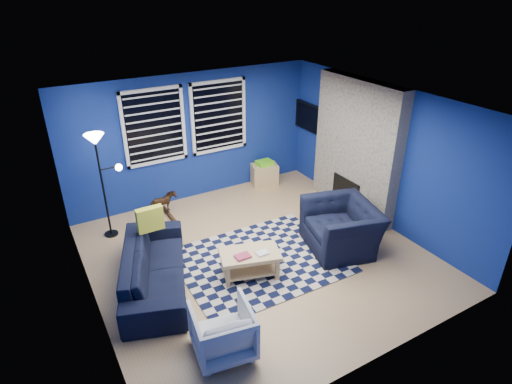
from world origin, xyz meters
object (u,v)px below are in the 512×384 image
(tv, at_px, (311,118))
(rocking_horse, at_px, (163,204))
(armchair_bent, at_px, (223,331))
(coffee_table, at_px, (250,259))
(floor_lamp, at_px, (98,154))
(armchair_big, at_px, (341,227))
(cabinet, at_px, (264,174))
(sofa, at_px, (154,267))

(tv, height_order, rocking_horse, tv)
(armchair_bent, height_order, coffee_table, armchair_bent)
(armchair_bent, bearing_deg, floor_lamp, -71.47)
(armchair_big, distance_m, floor_lamp, 4.10)
(armchair_big, bearing_deg, tv, 169.81)
(rocking_horse, xyz_separation_m, coffee_table, (0.54, -2.34, 0.02))
(tv, distance_m, cabinet, 1.53)
(tv, xyz_separation_m, rocking_horse, (-3.35, -0.04, -1.11))
(coffee_table, xyz_separation_m, cabinet, (1.84, 2.63, -0.06))
(armchair_bent, relative_size, cabinet, 1.16)
(floor_lamp, bearing_deg, coffee_table, -55.58)
(armchair_bent, bearing_deg, coffee_table, -122.44)
(sofa, height_order, armchair_big, armchair_big)
(rocking_horse, xyz_separation_m, cabinet, (2.38, 0.29, -0.05))
(tv, relative_size, cabinet, 1.63)
(sofa, bearing_deg, rocking_horse, -3.18)
(cabinet, relative_size, floor_lamp, 0.33)
(armchair_bent, height_order, floor_lamp, floor_lamp)
(sofa, relative_size, coffee_table, 2.17)
(armchair_big, distance_m, rocking_horse, 3.28)
(tv, height_order, armchair_bent, tv)
(rocking_horse, height_order, coffee_table, rocking_horse)
(coffee_table, distance_m, floor_lamp, 2.95)
(armchair_big, distance_m, cabinet, 2.72)
(rocking_horse, bearing_deg, tv, -101.81)
(tv, distance_m, coffee_table, 3.84)
(armchair_bent, distance_m, floor_lamp, 3.57)
(armchair_big, bearing_deg, cabinet, -168.97)
(sofa, bearing_deg, tv, -46.25)
(armchair_big, bearing_deg, rocking_horse, -122.97)
(rocking_horse, bearing_deg, cabinet, -95.52)
(coffee_table, bearing_deg, floor_lamp, 124.42)
(coffee_table, bearing_deg, cabinet, 55.04)
(tv, relative_size, armchair_bent, 1.41)
(cabinet, bearing_deg, armchair_bent, -112.99)
(tv, xyz_separation_m, coffee_table, (-2.81, -2.38, -1.10))
(sofa, height_order, armchair_bent, armchair_bent)
(cabinet, distance_m, floor_lamp, 3.62)
(sofa, xyz_separation_m, cabinet, (3.13, 2.12, -0.07))
(armchair_big, bearing_deg, sofa, -86.68)
(sofa, relative_size, cabinet, 3.50)
(armchair_big, xyz_separation_m, cabinet, (0.17, 2.71, -0.15))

